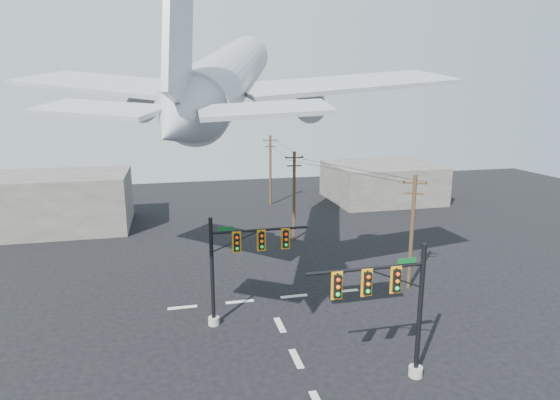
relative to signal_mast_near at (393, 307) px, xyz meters
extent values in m
cube|color=beige|center=(-4.14, 3.07, -4.08)|extent=(0.40, 2.00, 0.01)
cube|color=beige|center=(-4.14, 7.07, -4.08)|extent=(0.40, 2.00, 0.01)
cube|color=beige|center=(-10.14, 11.07, -4.08)|extent=(2.00, 0.40, 0.01)
cube|color=beige|center=(-6.14, 11.07, -4.08)|extent=(2.00, 0.40, 0.01)
cube|color=beige|center=(-2.14, 11.07, -4.08)|extent=(2.00, 0.40, 0.01)
cube|color=beige|center=(1.86, 11.07, -4.08)|extent=(2.00, 0.40, 0.01)
cylinder|color=#9B9A8D|center=(1.52, 0.07, -3.83)|extent=(0.73, 0.73, 0.52)
cylinder|color=black|center=(1.52, 0.07, -0.45)|extent=(0.25, 0.25, 7.28)
cylinder|color=black|center=(-1.53, 0.07, 2.15)|extent=(6.08, 0.17, 0.17)
cylinder|color=black|center=(-0.01, 0.07, 1.52)|extent=(3.29, 0.08, 0.08)
cube|color=black|center=(-0.01, -0.09, 1.49)|extent=(0.35, 0.31, 1.14)
cube|color=orange|center=(-0.01, -0.07, 1.49)|extent=(0.57, 0.04, 1.40)
sphere|color=#F6370D|center=(-0.01, -0.27, 1.86)|extent=(0.21, 0.21, 0.21)
sphere|color=orange|center=(-0.01, -0.27, 1.49)|extent=(0.21, 0.21, 0.21)
sphere|color=#0EE142|center=(-0.01, -0.27, 1.13)|extent=(0.21, 0.21, 0.21)
cube|color=black|center=(-1.53, -0.09, 1.49)|extent=(0.35, 0.31, 1.14)
cube|color=orange|center=(-1.53, -0.07, 1.49)|extent=(0.57, 0.04, 1.40)
sphere|color=#F6370D|center=(-1.53, -0.27, 1.86)|extent=(0.21, 0.21, 0.21)
sphere|color=orange|center=(-1.53, -0.27, 1.49)|extent=(0.21, 0.21, 0.21)
sphere|color=#0EE142|center=(-1.53, -0.27, 1.13)|extent=(0.21, 0.21, 0.21)
cube|color=black|center=(-3.05, -0.09, 1.49)|extent=(0.35, 0.31, 1.14)
cube|color=orange|center=(-3.05, -0.07, 1.49)|extent=(0.57, 0.04, 1.40)
sphere|color=#F6370D|center=(-3.05, -0.27, 1.86)|extent=(0.21, 0.21, 0.21)
sphere|color=orange|center=(-3.05, -0.27, 1.49)|extent=(0.21, 0.21, 0.21)
sphere|color=#0EE142|center=(-3.05, -0.27, 1.13)|extent=(0.21, 0.21, 0.21)
cube|color=#0B501F|center=(0.58, 0.00, 2.41)|extent=(0.99, 0.04, 0.27)
cylinder|color=#9B9A8D|center=(-8.24, 8.12, -3.83)|extent=(0.71, 0.71, 0.51)
cylinder|color=black|center=(-8.24, 8.12, -0.53)|extent=(0.24, 0.24, 7.12)
cylinder|color=black|center=(-5.12, 8.12, 2.01)|extent=(6.24, 0.16, 0.16)
cylinder|color=black|center=(-6.68, 8.12, 1.40)|extent=(3.35, 0.08, 0.08)
cube|color=black|center=(-6.68, 7.96, 1.37)|extent=(0.35, 0.31, 1.12)
cube|color=orange|center=(-6.68, 7.98, 1.37)|extent=(0.56, 0.04, 1.37)
sphere|color=#F6370D|center=(-6.68, 7.79, 1.73)|extent=(0.20, 0.20, 0.20)
sphere|color=orange|center=(-6.68, 7.79, 1.37)|extent=(0.20, 0.20, 0.20)
sphere|color=#0EE142|center=(-6.68, 7.79, 1.02)|extent=(0.20, 0.20, 0.20)
cube|color=black|center=(-5.12, 7.96, 1.37)|extent=(0.35, 0.31, 1.12)
cube|color=orange|center=(-5.12, 7.98, 1.37)|extent=(0.56, 0.04, 1.37)
sphere|color=#F6370D|center=(-5.12, 7.79, 1.73)|extent=(0.20, 0.20, 0.20)
sphere|color=orange|center=(-5.12, 7.79, 1.37)|extent=(0.20, 0.20, 0.20)
sphere|color=#0EE142|center=(-5.12, 7.79, 1.02)|extent=(0.20, 0.20, 0.20)
cube|color=black|center=(-3.56, 7.96, 1.37)|extent=(0.35, 0.31, 1.12)
cube|color=orange|center=(-3.56, 7.98, 1.37)|extent=(0.56, 0.04, 1.37)
sphere|color=#F6370D|center=(-3.56, 7.79, 1.73)|extent=(0.20, 0.20, 0.20)
sphere|color=orange|center=(-3.56, 7.79, 1.37)|extent=(0.20, 0.20, 0.20)
sphere|color=#0EE142|center=(-3.56, 7.79, 1.02)|extent=(0.20, 0.20, 0.20)
cube|color=#0B501F|center=(-7.33, 8.05, 2.27)|extent=(0.97, 0.04, 0.26)
cylinder|color=#4D3721|center=(6.74, 10.55, 0.26)|extent=(0.29, 0.29, 8.70)
cube|color=#4D3721|center=(6.74, 10.55, 4.03)|extent=(1.64, 0.82, 0.12)
cube|color=#4D3721|center=(6.74, 10.55, 3.26)|extent=(1.28, 0.66, 0.12)
cylinder|color=black|center=(6.04, 10.87, 4.13)|extent=(0.10, 0.10, 0.12)
cylinder|color=black|center=(6.74, 10.55, 4.13)|extent=(0.10, 0.10, 0.12)
cylinder|color=black|center=(7.45, 10.23, 4.13)|extent=(0.10, 0.10, 0.12)
cylinder|color=#4D3721|center=(1.35, 24.21, 0.40)|extent=(0.30, 0.30, 8.97)
cube|color=#4D3721|center=(1.35, 24.21, 4.28)|extent=(1.82, 0.28, 0.12)
cube|color=#4D3721|center=(1.35, 24.21, 3.47)|extent=(1.42, 0.24, 0.12)
cylinder|color=black|center=(0.55, 24.28, 4.38)|extent=(0.10, 0.10, 0.12)
cylinder|color=black|center=(1.35, 24.21, 4.38)|extent=(0.10, 0.10, 0.12)
cylinder|color=black|center=(2.15, 24.14, 4.38)|extent=(0.10, 0.10, 0.12)
cylinder|color=#4D3721|center=(2.29, 39.79, 0.51)|extent=(0.31, 0.31, 9.19)
cube|color=#4D3721|center=(2.29, 39.79, 4.47)|extent=(1.87, 0.47, 0.13)
cube|color=#4D3721|center=(2.29, 39.79, 3.64)|extent=(1.46, 0.39, 0.13)
cylinder|color=black|center=(1.47, 39.94, 4.58)|extent=(0.10, 0.10, 0.13)
cylinder|color=black|center=(2.29, 39.79, 4.58)|extent=(0.10, 0.10, 0.13)
cylinder|color=black|center=(3.11, 39.63, 4.58)|extent=(0.10, 0.10, 0.13)
cylinder|color=black|center=(3.26, 17.38, 4.11)|extent=(5.45, 13.67, 0.03)
cylinder|color=black|center=(1.00, 32.00, 4.32)|extent=(0.94, 15.58, 0.03)
cylinder|color=black|center=(4.84, 17.38, 4.11)|extent=(5.39, 13.67, 0.03)
cylinder|color=black|center=(2.64, 32.00, 4.32)|extent=(1.00, 15.58, 0.03)
cylinder|color=#A6ABB1|center=(-6.38, 12.12, 11.57)|extent=(9.42, 21.91, 7.22)
cone|color=#A6ABB1|center=(-2.73, 24.56, 13.93)|extent=(4.78, 6.07, 4.22)
cone|color=#A6ABB1|center=(-10.02, -0.32, 9.21)|extent=(4.44, 5.92, 3.89)
cube|color=#A6ABB1|center=(-14.11, 12.91, 10.99)|extent=(13.60, 12.77, 1.12)
cube|color=#A6ABB1|center=(0.56, 8.61, 10.99)|extent=(14.46, 6.82, 1.12)
cylinder|color=#A6ABB1|center=(-11.59, 13.35, 9.78)|extent=(2.89, 4.10, 2.51)
cylinder|color=#A6ABB1|center=(-1.33, 10.34, 9.78)|extent=(2.89, 4.10, 2.51)
cube|color=#A6ABB1|center=(-9.85, 0.26, 12.58)|extent=(1.57, 4.55, 6.04)
cube|color=#A6ABB1|center=(-13.16, 1.13, 9.74)|extent=(5.79, 4.79, 0.61)
cube|color=#A6ABB1|center=(-6.59, -0.79, 9.74)|extent=(5.40, 2.47, 0.61)
cube|color=slate|center=(-24.14, 34.07, -1.09)|extent=(18.00, 10.00, 6.00)
cube|color=slate|center=(17.86, 39.07, -1.59)|extent=(14.00, 12.00, 5.00)
camera|label=1|loc=(-10.42, -19.57, 10.37)|focal=30.00mm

